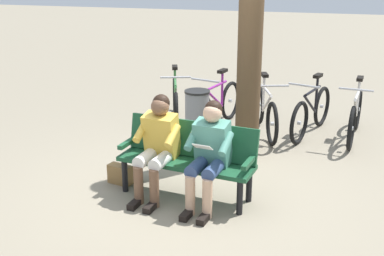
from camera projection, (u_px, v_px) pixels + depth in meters
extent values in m
plane|color=gray|center=(186.00, 190.00, 6.19)|extent=(40.00, 40.00, 0.00)
cube|color=#194C2D|center=(186.00, 163.00, 5.90)|extent=(1.65, 0.69, 0.05)
cube|color=#194C2D|center=(192.00, 138.00, 5.99)|extent=(1.60, 0.39, 0.42)
cube|color=#194C2D|center=(249.00, 162.00, 5.57)|extent=(0.12, 0.40, 0.05)
cube|color=#194C2D|center=(128.00, 143.00, 6.14)|extent=(0.12, 0.40, 0.05)
cylinder|color=black|center=(240.00, 198.00, 5.55)|extent=(0.07, 0.07, 0.40)
cylinder|color=black|center=(125.00, 176.00, 6.09)|extent=(0.07, 0.07, 0.40)
cylinder|color=black|center=(249.00, 185.00, 5.85)|extent=(0.07, 0.07, 0.40)
cylinder|color=black|center=(139.00, 166.00, 6.39)|extent=(0.07, 0.07, 0.40)
cube|color=#4C8C7A|center=(213.00, 143.00, 5.70)|extent=(0.42, 0.36, 0.55)
sphere|color=#D8A884|center=(212.00, 113.00, 5.57)|extent=(0.21, 0.21, 0.21)
sphere|color=black|center=(213.00, 109.00, 5.58)|extent=(0.20, 0.20, 0.20)
cylinder|color=#334772|center=(214.00, 169.00, 5.56)|extent=(0.21, 0.42, 0.15)
cylinder|color=#D8A884|center=(207.00, 199.00, 5.47)|extent=(0.11, 0.11, 0.45)
cube|color=black|center=(204.00, 219.00, 5.45)|extent=(0.12, 0.23, 0.07)
cylinder|color=#4C8C7A|center=(226.00, 144.00, 5.50)|extent=(0.14, 0.32, 0.23)
cylinder|color=#334772|center=(197.00, 166.00, 5.64)|extent=(0.21, 0.42, 0.15)
cylinder|color=#D8A884|center=(190.00, 195.00, 5.55)|extent=(0.11, 0.11, 0.45)
cube|color=black|center=(187.00, 215.00, 5.52)|extent=(0.12, 0.23, 0.07)
cylinder|color=#4C8C7A|center=(192.00, 139.00, 5.65)|extent=(0.14, 0.32, 0.23)
cube|color=silver|center=(203.00, 147.00, 5.42)|extent=(0.22, 0.15, 0.09)
cube|color=gold|center=(161.00, 135.00, 5.94)|extent=(0.42, 0.36, 0.55)
sphere|color=brown|center=(160.00, 107.00, 5.81)|extent=(0.21, 0.21, 0.21)
sphere|color=black|center=(161.00, 103.00, 5.82)|extent=(0.20, 0.20, 0.20)
cylinder|color=white|center=(162.00, 160.00, 5.80)|extent=(0.21, 0.42, 0.15)
cylinder|color=brown|center=(154.00, 188.00, 5.71)|extent=(0.11, 0.11, 0.45)
cube|color=black|center=(151.00, 207.00, 5.69)|extent=(0.12, 0.23, 0.07)
cylinder|color=gold|center=(172.00, 136.00, 5.74)|extent=(0.14, 0.32, 0.23)
cylinder|color=white|center=(146.00, 158.00, 5.88)|extent=(0.21, 0.42, 0.15)
cylinder|color=brown|center=(139.00, 185.00, 5.79)|extent=(0.11, 0.11, 0.45)
cube|color=black|center=(135.00, 204.00, 5.76)|extent=(0.12, 0.23, 0.07)
cylinder|color=gold|center=(141.00, 131.00, 5.89)|extent=(0.14, 0.32, 0.23)
cube|color=olive|center=(120.00, 174.00, 6.33)|extent=(0.33, 0.22, 0.24)
cylinder|color=#4C3823|center=(251.00, 27.00, 6.75)|extent=(0.33, 0.33, 3.57)
cylinder|color=slate|center=(197.00, 119.00, 7.51)|extent=(0.35, 0.35, 0.81)
cylinder|color=black|center=(197.00, 92.00, 7.37)|extent=(0.37, 0.37, 0.03)
torus|color=black|center=(351.00, 128.00, 7.34)|extent=(0.15, 0.66, 0.66)
cylinder|color=silver|center=(351.00, 128.00, 7.34)|extent=(0.06, 0.07, 0.06)
torus|color=black|center=(358.00, 109.00, 8.24)|extent=(0.15, 0.66, 0.66)
cylinder|color=silver|center=(358.00, 109.00, 8.24)|extent=(0.06, 0.07, 0.06)
cylinder|color=silver|center=(358.00, 94.00, 7.67)|extent=(0.13, 0.63, 0.04)
cylinder|color=silver|center=(356.00, 108.00, 7.66)|extent=(0.12, 0.60, 0.43)
cylinder|color=silver|center=(358.00, 96.00, 7.85)|extent=(0.04, 0.04, 0.55)
cube|color=black|center=(360.00, 79.00, 7.76)|extent=(0.12, 0.23, 0.05)
cylinder|color=#B2B2B7|center=(356.00, 90.00, 7.25)|extent=(0.48, 0.10, 0.03)
torus|color=black|center=(299.00, 123.00, 7.58)|extent=(0.26, 0.65, 0.66)
cylinder|color=silver|center=(299.00, 123.00, 7.58)|extent=(0.07, 0.07, 0.06)
torus|color=black|center=(322.00, 106.00, 8.39)|extent=(0.26, 0.65, 0.66)
cylinder|color=silver|center=(322.00, 106.00, 8.39)|extent=(0.07, 0.07, 0.06)
cylinder|color=black|center=(313.00, 91.00, 7.86)|extent=(0.23, 0.61, 0.04)
cylinder|color=black|center=(310.00, 104.00, 7.86)|extent=(0.22, 0.58, 0.43)
cylinder|color=black|center=(317.00, 93.00, 8.03)|extent=(0.04, 0.04, 0.55)
cube|color=black|center=(318.00, 76.00, 7.94)|extent=(0.15, 0.24, 0.05)
cylinder|color=#B2B2B7|center=(304.00, 86.00, 7.48)|extent=(0.47, 0.18, 0.03)
torus|color=black|center=(272.00, 124.00, 7.54)|extent=(0.26, 0.65, 0.66)
cylinder|color=silver|center=(272.00, 124.00, 7.54)|extent=(0.07, 0.07, 0.06)
torus|color=black|center=(259.00, 104.00, 8.50)|extent=(0.26, 0.65, 0.66)
cylinder|color=silver|center=(259.00, 104.00, 8.50)|extent=(0.07, 0.07, 0.06)
cylinder|color=silver|center=(266.00, 90.00, 7.90)|extent=(0.23, 0.61, 0.04)
cylinder|color=silver|center=(267.00, 104.00, 7.88)|extent=(0.22, 0.58, 0.43)
cylinder|color=silver|center=(264.00, 92.00, 8.09)|extent=(0.04, 0.04, 0.55)
cube|color=black|center=(265.00, 75.00, 8.00)|extent=(0.15, 0.24, 0.05)
cylinder|color=#B2B2B7|center=(273.00, 86.00, 7.45)|extent=(0.47, 0.18, 0.03)
torus|color=black|center=(202.00, 116.00, 7.88)|extent=(0.23, 0.65, 0.66)
cylinder|color=silver|center=(202.00, 116.00, 7.88)|extent=(0.06, 0.07, 0.06)
torus|color=black|center=(230.00, 101.00, 8.72)|extent=(0.23, 0.65, 0.66)
cylinder|color=silver|center=(230.00, 101.00, 8.72)|extent=(0.06, 0.07, 0.06)
cylinder|color=#8C268C|center=(217.00, 85.00, 8.18)|extent=(0.21, 0.62, 0.04)
cylinder|color=#8C268C|center=(215.00, 99.00, 8.18)|extent=(0.20, 0.59, 0.43)
cylinder|color=#8C268C|center=(222.00, 88.00, 8.35)|extent=(0.04, 0.04, 0.55)
cube|color=black|center=(223.00, 71.00, 8.26)|extent=(0.15, 0.24, 0.05)
cylinder|color=#B2B2B7|center=(205.00, 80.00, 7.79)|extent=(0.47, 0.16, 0.03)
torus|color=black|center=(176.00, 113.00, 8.06)|extent=(0.25, 0.65, 0.66)
cylinder|color=silver|center=(176.00, 113.00, 8.06)|extent=(0.07, 0.07, 0.06)
torus|color=black|center=(175.00, 96.00, 9.02)|extent=(0.25, 0.65, 0.66)
cylinder|color=silver|center=(175.00, 96.00, 9.02)|extent=(0.07, 0.07, 0.06)
cylinder|color=#337238|center=(175.00, 82.00, 8.41)|extent=(0.23, 0.62, 0.04)
cylinder|color=#337238|center=(175.00, 95.00, 8.40)|extent=(0.21, 0.58, 0.43)
cylinder|color=#337238|center=(175.00, 84.00, 8.61)|extent=(0.04, 0.04, 0.55)
cube|color=black|center=(175.00, 67.00, 8.52)|extent=(0.15, 0.24, 0.05)
cylinder|color=#B2B2B7|center=(176.00, 77.00, 7.97)|extent=(0.47, 0.17, 0.03)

